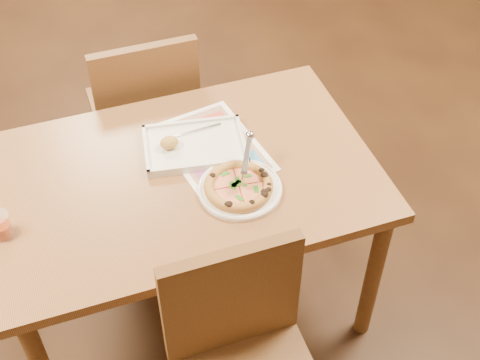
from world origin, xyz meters
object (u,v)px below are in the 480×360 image
object	(u,v)px
pizza	(239,186)
appetizer_tray	(193,146)
chair_far	(145,103)
plate	(240,189)
menu	(213,147)
chair_near	(242,346)
pizza_cutter	(246,161)
glass_tumbler	(1,227)
dining_table	(184,191)

from	to	relation	value
pizza	appetizer_tray	size ratio (longest dim) A/B	0.59
chair_far	plate	distance (m)	0.77
plate	menu	distance (m)	0.23
chair_near	pizza_cutter	xyz separation A→B (m)	(0.19, 0.50, 0.24)
glass_tumbler	pizza_cutter	bearing A→B (deg)	-1.89
chair_far	pizza_cutter	bearing A→B (deg)	105.15
menu	plate	bearing A→B (deg)	-84.98
plate	pizza	world-z (taller)	pizza
pizza	pizza_cutter	size ratio (longest dim) A/B	1.41
plate	glass_tumbler	xyz separation A→B (m)	(-0.75, 0.06, 0.03)
appetizer_tray	menu	size ratio (longest dim) A/B	0.91
pizza_cutter	appetizer_tray	world-z (taller)	pizza_cutter
pizza	dining_table	bearing A→B (deg)	136.15
plate	pizza_cutter	bearing A→B (deg)	48.32
plate	pizza	size ratio (longest dim) A/B	1.21
dining_table	menu	world-z (taller)	menu
dining_table	glass_tumbler	world-z (taller)	glass_tumbler
appetizer_tray	pizza_cutter	bearing A→B (deg)	-59.35
chair_near	menu	world-z (taller)	chair_near
glass_tumbler	menu	world-z (taller)	glass_tumbler
chair_far	appetizer_tray	size ratio (longest dim) A/B	1.22
chair_far	glass_tumbler	world-z (taller)	chair_far
plate	pizza_cutter	size ratio (longest dim) A/B	1.72
chair_near	menu	distance (m)	0.72
plate	appetizer_tray	xyz separation A→B (m)	(-0.09, 0.25, 0.01)
dining_table	plate	world-z (taller)	plate
plate	glass_tumbler	world-z (taller)	glass_tumbler
dining_table	pizza_cutter	bearing A→B (deg)	-28.04
dining_table	pizza	size ratio (longest dim) A/B	5.70
glass_tumbler	menu	bearing A→B (deg)	12.55
pizza	menu	xyz separation A→B (m)	(-0.01, 0.23, -0.02)
chair_near	appetizer_tray	size ratio (longest dim) A/B	1.22
plate	menu	size ratio (longest dim) A/B	0.65
pizza	appetizer_tray	world-z (taller)	appetizer_tray
chair_far	pizza_cutter	distance (m)	0.77
dining_table	chair_far	xyz separation A→B (m)	(-0.00, 0.60, -0.07)
chair_near	glass_tumbler	bearing A→B (deg)	138.64
pizza	menu	world-z (taller)	pizza
pizza	appetizer_tray	distance (m)	0.26
dining_table	glass_tumbler	bearing A→B (deg)	-172.82
chair_near	plate	distance (m)	0.51
dining_table	chair_far	distance (m)	0.61
dining_table	chair_near	distance (m)	0.61
pizza_cutter	glass_tumbler	distance (m)	0.79
pizza_cutter	pizza	bearing A→B (deg)	164.41
chair_far	chair_near	bearing A→B (deg)	90.00
chair_far	pizza	size ratio (longest dim) A/B	2.06
pizza	glass_tumbler	bearing A→B (deg)	174.77
appetizer_tray	dining_table	bearing A→B (deg)	-122.44
pizza_cutter	appetizer_tray	distance (m)	0.25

